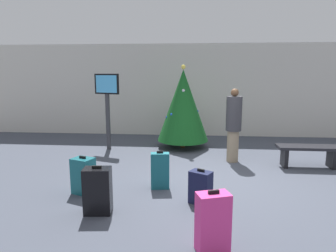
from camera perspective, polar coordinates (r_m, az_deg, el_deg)
ground_plane at (r=5.93m, az=9.10°, el=-10.28°), size 16.00×16.00×0.00m
back_wall at (r=9.93m, az=7.54°, el=6.76°), size 16.00×0.20×2.99m
holiday_tree at (r=8.18m, az=2.89°, el=3.97°), size 1.40×1.40×2.27m
flight_info_kiosk at (r=8.15m, az=-11.53°, el=5.08°), size 0.70×0.29×2.04m
waiting_bench at (r=7.26m, az=25.20°, el=-4.44°), size 1.34×0.44×0.48m
traveller_0 at (r=7.05m, az=12.40°, el=0.41°), size 0.49×0.49×1.71m
suitcase_0 at (r=3.65m, az=8.55°, el=-17.75°), size 0.42×0.33×0.75m
suitcase_1 at (r=5.40m, az=-15.84°, el=-9.11°), size 0.42×0.38×0.66m
suitcase_2 at (r=4.85m, az=6.24°, el=-11.57°), size 0.40×0.35×0.57m
suitcase_3 at (r=4.61m, az=-13.27°, el=-11.93°), size 0.42×0.30×0.73m
suitcase_4 at (r=5.40m, az=-1.53°, el=-8.53°), size 0.35×0.21×0.69m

